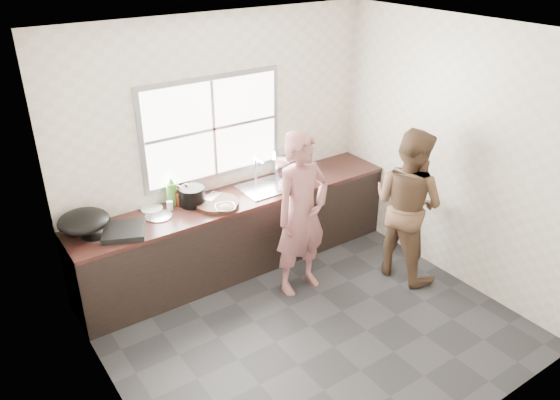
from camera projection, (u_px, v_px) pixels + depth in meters
floor at (310, 326)px, 5.21m from camera, size 3.60×3.20×0.01m
ceiling at (319, 34)px, 4.00m from camera, size 3.60×3.20×0.01m
wall_back at (221, 144)px, 5.78m from camera, size 3.60×0.01×2.70m
wall_left at (103, 267)px, 3.68m from camera, size 0.01×3.20×2.70m
wall_right at (455, 154)px, 5.52m from camera, size 0.01×3.20×2.70m
wall_front at (471, 293)px, 3.42m from camera, size 3.60×0.01×2.70m
cabinet at (239, 233)px, 5.97m from camera, size 3.60×0.62×0.82m
countertop at (238, 198)px, 5.78m from camera, size 3.60×0.64×0.04m
sink at (265, 188)px, 5.95m from camera, size 0.55×0.45×0.02m
faucet at (255, 170)px, 6.03m from camera, size 0.02×0.02×0.30m
window_frame at (212, 128)px, 5.63m from camera, size 1.60×0.05×1.10m
window_glazing at (214, 129)px, 5.61m from camera, size 1.50×0.01×1.00m
woman at (302, 220)px, 5.43m from camera, size 0.60×0.41×1.60m
person_side at (408, 204)px, 5.67m from camera, size 0.74×0.89×1.66m
cutting_board at (217, 204)px, 5.57m from camera, size 0.57×0.57×0.04m
cleaver at (212, 196)px, 5.68m from camera, size 0.24×0.20×0.01m
bowl_mince at (225, 208)px, 5.47m from camera, size 0.27×0.27×0.05m
bowl_crabs at (301, 185)px, 5.95m from camera, size 0.22×0.22×0.06m
bowl_held at (285, 183)px, 5.99m from camera, size 0.22×0.22×0.06m
black_pot at (192, 196)px, 5.56m from camera, size 0.29×0.29×0.19m
plate_food at (152, 209)px, 5.49m from camera, size 0.22×0.22×0.02m
bottle_green at (172, 190)px, 5.53m from camera, size 0.17×0.17×0.33m
bottle_brown_tall at (179, 196)px, 5.55m from camera, size 0.11×0.11×0.20m
bottle_brown_short at (187, 194)px, 5.61m from camera, size 0.19×0.19×0.19m
glass_jar at (170, 206)px, 5.48m from camera, size 0.08×0.08×0.09m
burner at (124, 231)px, 5.05m from camera, size 0.50×0.50×0.06m
wok at (84, 221)px, 4.98m from camera, size 0.52×0.52×0.18m
dish_rack at (287, 161)px, 6.29m from camera, size 0.43×0.35×0.28m
pot_lid_left at (97, 235)px, 5.03m from camera, size 0.29×0.29×0.01m
pot_lid_right at (159, 216)px, 5.36m from camera, size 0.34×0.34×0.01m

